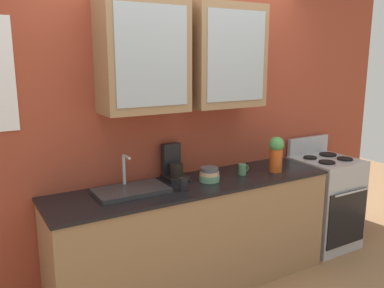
{
  "coord_description": "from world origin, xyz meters",
  "views": [
    {
      "loc": [
        -1.59,
        -2.63,
        1.88
      ],
      "look_at": [
        -0.03,
        0.0,
        1.22
      ],
      "focal_mm": 37.72,
      "sensor_mm": 36.0,
      "label": 1
    }
  ],
  "objects_px": {
    "stove_range": "(324,201)",
    "coffee_maker": "(173,166)",
    "sink_faucet": "(131,190)",
    "vase": "(276,153)",
    "cup_near_sink": "(184,184)",
    "bowl_stack": "(209,174)",
    "cup_near_bowls": "(242,169)"
  },
  "relations": [
    {
      "from": "vase",
      "to": "cup_near_sink",
      "type": "distance_m",
      "value": 0.96
    },
    {
      "from": "stove_range",
      "to": "vase",
      "type": "xyz_separation_m",
      "value": [
        -0.74,
        -0.07,
        0.61
      ]
    },
    {
      "from": "stove_range",
      "to": "coffee_maker",
      "type": "distance_m",
      "value": 1.71
    },
    {
      "from": "coffee_maker",
      "to": "cup_near_bowls",
      "type": "bearing_deg",
      "value": -19.2
    },
    {
      "from": "vase",
      "to": "coffee_maker",
      "type": "relative_size",
      "value": 1.07
    },
    {
      "from": "sink_faucet",
      "to": "coffee_maker",
      "type": "relative_size",
      "value": 1.85
    },
    {
      "from": "stove_range",
      "to": "bowl_stack",
      "type": "bearing_deg",
      "value": -179.62
    },
    {
      "from": "bowl_stack",
      "to": "cup_near_sink",
      "type": "relative_size",
      "value": 1.58
    },
    {
      "from": "bowl_stack",
      "to": "coffee_maker",
      "type": "distance_m",
      "value": 0.3
    },
    {
      "from": "sink_faucet",
      "to": "cup_near_sink",
      "type": "bearing_deg",
      "value": -24.72
    },
    {
      "from": "stove_range",
      "to": "cup_near_sink",
      "type": "distance_m",
      "value": 1.76
    },
    {
      "from": "stove_range",
      "to": "cup_near_sink",
      "type": "bearing_deg",
      "value": -176.24
    },
    {
      "from": "cup_near_sink",
      "to": "cup_near_bowls",
      "type": "bearing_deg",
      "value": 9.96
    },
    {
      "from": "sink_faucet",
      "to": "vase",
      "type": "bearing_deg",
      "value": -5.5
    },
    {
      "from": "sink_faucet",
      "to": "vase",
      "type": "distance_m",
      "value": 1.32
    },
    {
      "from": "sink_faucet",
      "to": "vase",
      "type": "relative_size",
      "value": 1.72
    },
    {
      "from": "cup_near_bowls",
      "to": "coffee_maker",
      "type": "height_order",
      "value": "coffee_maker"
    },
    {
      "from": "bowl_stack",
      "to": "stove_range",
      "type": "bearing_deg",
      "value": 0.38
    },
    {
      "from": "stove_range",
      "to": "sink_faucet",
      "type": "height_order",
      "value": "sink_faucet"
    },
    {
      "from": "coffee_maker",
      "to": "stove_range",
      "type": "bearing_deg",
      "value": -6.96
    },
    {
      "from": "cup_near_bowls",
      "to": "cup_near_sink",
      "type": "bearing_deg",
      "value": -170.04
    },
    {
      "from": "stove_range",
      "to": "cup_near_bowls",
      "type": "distance_m",
      "value": 1.16
    },
    {
      "from": "bowl_stack",
      "to": "cup_near_bowls",
      "type": "distance_m",
      "value": 0.34
    },
    {
      "from": "stove_range",
      "to": "coffee_maker",
      "type": "relative_size",
      "value": 3.72
    },
    {
      "from": "vase",
      "to": "cup_near_bowls",
      "type": "xyz_separation_m",
      "value": [
        -0.31,
        0.07,
        -0.12
      ]
    },
    {
      "from": "cup_near_sink",
      "to": "cup_near_bowls",
      "type": "distance_m",
      "value": 0.65
    },
    {
      "from": "stove_range",
      "to": "coffee_maker",
      "type": "xyz_separation_m",
      "value": [
        -1.61,
        0.2,
        0.55
      ]
    },
    {
      "from": "bowl_stack",
      "to": "vase",
      "type": "distance_m",
      "value": 0.67
    },
    {
      "from": "bowl_stack",
      "to": "cup_near_sink",
      "type": "bearing_deg",
      "value": -161.02
    },
    {
      "from": "sink_faucet",
      "to": "vase",
      "type": "height_order",
      "value": "vase"
    },
    {
      "from": "vase",
      "to": "coffee_maker",
      "type": "bearing_deg",
      "value": 162.83
    },
    {
      "from": "stove_range",
      "to": "bowl_stack",
      "type": "distance_m",
      "value": 1.48
    }
  ]
}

